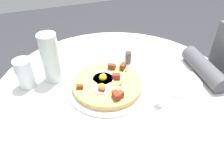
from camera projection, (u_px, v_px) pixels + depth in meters
dining_table at (116, 117)px, 1.01m from camera, size 0.96×0.96×0.74m
pizza_plate at (107, 88)px, 0.89m from camera, size 0.31×0.31×0.01m
breakfast_pizza at (107, 84)px, 0.88m from camera, size 0.27×0.27×0.05m
bread_plate at (178, 82)px, 0.92m from camera, size 0.19×0.19×0.01m
napkin at (166, 165)px, 0.63m from camera, size 0.17×0.19×0.00m
fork at (161, 165)px, 0.63m from camera, size 0.04×0.18×0.00m
knife at (173, 163)px, 0.63m from camera, size 0.04×0.18×0.00m
water_glass at (25, 73)px, 0.87m from camera, size 0.07×0.07×0.12m
water_bottle at (50, 58)px, 0.88m from camera, size 0.07×0.07×0.20m
salt_shaker at (160, 100)px, 0.81m from camera, size 0.03×0.03×0.05m
pepper_shaker at (128, 58)px, 1.02m from camera, size 0.03×0.03×0.05m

